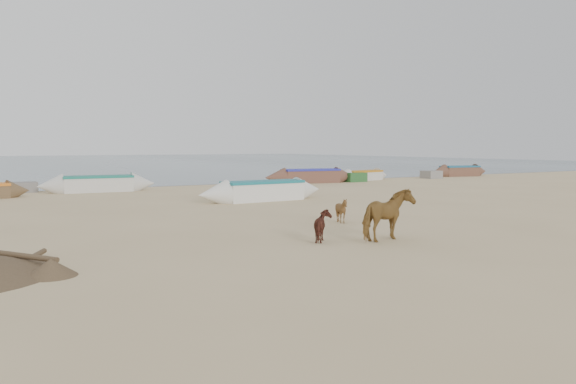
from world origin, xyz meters
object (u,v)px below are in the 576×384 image
Objects in this scene: calf_right at (324,226)px; calf_front at (342,210)px; cow_adult at (387,215)px; near_canoe at (263,191)px.

calf_front is at bearing -29.71° from calf_right.
cow_adult reaches higher than calf_right.
calf_right is 11.38m from near_canoe.
near_canoe is (3.81, 10.72, 0.04)m from calf_right.
cow_adult reaches higher than near_canoe.
cow_adult is 11.68m from near_canoe.
near_canoe reaches higher than calf_right.
near_canoe is at bearing 140.46° from calf_front.
cow_adult is at bearing -101.88° from calf_right.
calf_front is (0.98, 3.45, -0.28)m from cow_adult.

